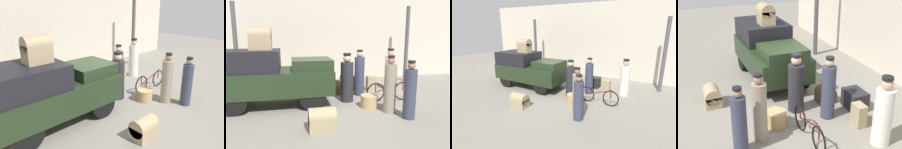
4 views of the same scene
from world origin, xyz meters
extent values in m
plane|color=gray|center=(0.00, 0.00, 0.00)|extent=(30.00, 30.00, 0.00)
cylinder|color=#4C4C51|center=(-3.46, 2.79, 1.76)|extent=(0.18, 0.18, 3.52)
cylinder|color=black|center=(-0.71, 1.03, 0.40)|extent=(0.79, 0.12, 0.79)
cylinder|color=black|center=(-0.71, -0.42, 0.40)|extent=(0.79, 0.12, 0.79)
cylinder|color=black|center=(-2.95, 1.03, 0.40)|extent=(0.79, 0.12, 0.79)
cylinder|color=black|center=(-2.95, -0.42, 0.40)|extent=(0.79, 0.12, 0.79)
cube|color=black|center=(-1.83, 0.31, 0.79)|extent=(3.61, 1.61, 0.74)
cube|color=black|center=(-2.64, 0.31, 1.47)|extent=(1.99, 1.48, 0.64)
cube|color=black|center=(-0.66, 0.31, 1.32)|extent=(1.26, 1.26, 0.33)
torus|color=black|center=(2.46, -0.03, 0.32)|extent=(0.65, 0.04, 0.65)
torus|color=black|center=(1.45, -0.03, 0.32)|extent=(0.65, 0.04, 0.65)
cylinder|color=#591914|center=(1.96, -0.03, 0.48)|extent=(1.02, 0.04, 0.35)
cylinder|color=#591914|center=(1.45, -0.03, 0.49)|extent=(0.04, 0.04, 0.33)
cylinder|color=#591914|center=(2.46, -0.03, 0.51)|extent=(0.04, 0.04, 0.36)
cylinder|color=tan|center=(1.04, -0.52, 0.19)|extent=(0.53, 0.53, 0.39)
cylinder|color=gray|center=(1.47, -1.06, 0.72)|extent=(0.35, 0.35, 1.43)
sphere|color=#936B51|center=(1.47, -1.06, 1.54)|extent=(0.22, 0.22, 0.22)
cylinder|color=black|center=(1.47, -1.06, 1.65)|extent=(0.21, 0.21, 0.06)
cylinder|color=#33384C|center=(1.17, 0.88, 0.72)|extent=(0.37, 0.37, 1.44)
sphere|color=tan|center=(1.17, 0.88, 1.55)|extent=(0.23, 0.23, 0.23)
cylinder|color=black|center=(1.17, 0.88, 1.67)|extent=(0.22, 0.22, 0.06)
cylinder|color=silver|center=(2.67, 1.46, 0.69)|extent=(0.43, 0.43, 1.38)
sphere|color=tan|center=(2.67, 1.46, 1.51)|extent=(0.27, 0.27, 0.27)
cylinder|color=black|center=(2.67, 1.46, 1.65)|extent=(0.25, 0.25, 0.07)
cylinder|color=#232328|center=(0.52, 0.25, 0.67)|extent=(0.44, 0.44, 1.34)
sphere|color=tan|center=(0.52, 0.25, 1.48)|extent=(0.27, 0.27, 0.27)
cylinder|color=black|center=(0.52, 0.25, 1.61)|extent=(0.26, 0.26, 0.07)
cylinder|color=#33384C|center=(1.79, -1.61, 0.68)|extent=(0.33, 0.33, 1.36)
sphere|color=#936B51|center=(1.79, -1.61, 1.46)|extent=(0.21, 0.21, 0.21)
cylinder|color=black|center=(1.79, -1.61, 1.57)|extent=(0.20, 0.20, 0.06)
cube|color=#9E8966|center=(-0.64, -1.85, 0.17)|extent=(0.64, 0.45, 0.34)
cylinder|color=#9E8966|center=(-0.64, -1.85, 0.34)|extent=(0.64, 0.45, 0.45)
cube|color=#9E8966|center=(1.85, 1.41, 0.30)|extent=(0.38, 0.26, 0.60)
cube|color=#4C3823|center=(0.39, 1.23, 0.14)|extent=(0.46, 0.50, 0.28)
cylinder|color=#4C3823|center=(0.39, 1.23, 0.28)|extent=(0.46, 0.50, 0.50)
cube|color=#232328|center=(1.03, 1.82, 0.27)|extent=(0.70, 0.50, 0.53)
cube|color=#9E8966|center=(-2.19, 0.31, 2.02)|extent=(0.64, 0.46, 0.46)
cylinder|color=#9E8966|center=(-2.19, 0.31, 2.25)|extent=(0.64, 0.46, 0.46)
camera|label=1|loc=(-4.39, -4.73, 3.28)|focal=35.00mm
camera|label=2|loc=(-1.32, -6.74, 2.30)|focal=35.00mm
camera|label=3|loc=(4.02, -6.53, 3.07)|focal=28.00mm
camera|label=4|loc=(7.51, -2.74, 4.35)|focal=50.00mm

